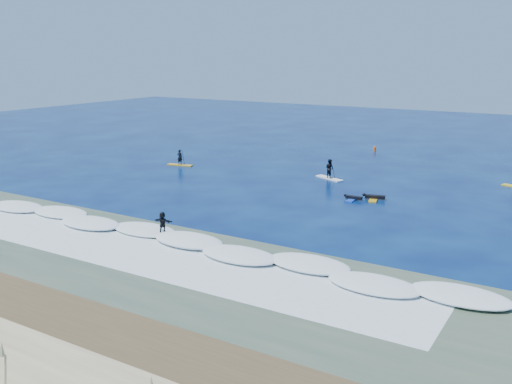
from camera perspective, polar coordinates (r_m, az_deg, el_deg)
The scene contains 11 objects.
ground at distance 43.72m, azimuth 0.29°, elevation -1.31°, with size 160.00×160.00×0.00m, color #030E41.
wet_sand_strip at distance 28.57m, azimuth -22.88°, elevation -10.89°, with size 90.00×5.00×0.08m, color #4C3B23.
shallow_water at distance 33.06m, azimuth -12.35°, elevation -6.70°, with size 90.00×13.00×0.01m, color #394D3C.
breaking_wave at distance 35.88m, azimuth -7.97°, elevation -4.87°, with size 40.00×6.00×0.30m, color white.
whitewater at distance 33.75m, azimuth -11.18°, elevation -6.22°, with size 34.00×5.00×0.02m, color silver.
sup_paddler_left at distance 59.43m, azimuth -7.62°, elevation 3.22°, with size 2.81×1.18×1.91m.
sup_paddler_center at distance 53.04m, azimuth 7.37°, elevation 2.16°, with size 3.09×1.96×2.14m.
prone_paddler_near at distance 46.27m, azimuth 11.71°, elevation -0.54°, with size 1.80×2.35×0.48m.
prone_paddler_far at distance 45.85m, azimuth 9.67°, elevation -0.61°, with size 1.53×1.94×0.40m.
wave_surfer at distance 36.64m, azimuth -9.32°, elevation -3.16°, with size 2.09×0.92×1.46m.
marker_buoy at distance 68.79m, azimuth 11.78°, elevation 4.26°, with size 0.31×0.31×0.74m.
Camera 1 is at (21.66, -36.23, 11.42)m, focal length 40.00 mm.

